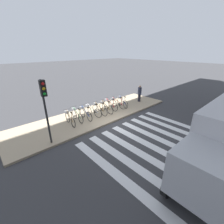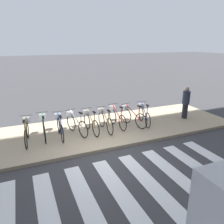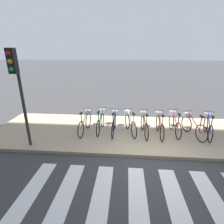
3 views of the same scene
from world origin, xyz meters
The scene contains 14 objects.
ground_plane centered at (0.00, 0.00, 0.00)m, with size 120.00×120.00×0.00m, color #38383A.
sidewalk centered at (0.00, 1.79, 0.06)m, with size 12.92×3.58×0.12m.
road_crosswalk centered at (0.00, -4.53, 0.00)m, with size 6.75×8.00×0.01m.
parked_bicycle_0 centered at (-2.47, 1.63, 0.56)m, with size 0.46×1.61×0.99m.
parked_bicycle_1 centered at (-1.84, 1.80, 0.56)m, with size 0.46×1.62×0.99m.
parked_bicycle_2 centered at (-1.26, 1.64, 0.56)m, with size 0.46×1.62×0.99m.
parked_bicycle_3 centered at (-0.62, 1.73, 0.56)m, with size 0.59×1.57×0.99m.
parked_bicycle_4 centered at (-0.03, 1.64, 0.56)m, with size 0.46×1.62×0.99m.
parked_bicycle_5 centered at (0.59, 1.61, 0.56)m, with size 0.46×1.62×0.99m.
parked_bicycle_6 centered at (1.21, 1.80, 0.56)m, with size 0.46×1.62×0.99m.
parked_bicycle_7 centered at (1.89, 1.65, 0.56)m, with size 0.61×1.56×0.99m.
parked_bicycle_8 centered at (2.49, 1.64, 0.56)m, with size 0.53×1.59×0.99m.
pedestrian centered at (4.71, 1.50, 0.92)m, with size 0.34×0.34×1.54m.
traffic_light centered at (-4.25, 0.24, 2.53)m, with size 0.24×0.40×3.35m.
Camera 1 is at (-6.43, -6.81, 4.70)m, focal length 24.00 mm.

